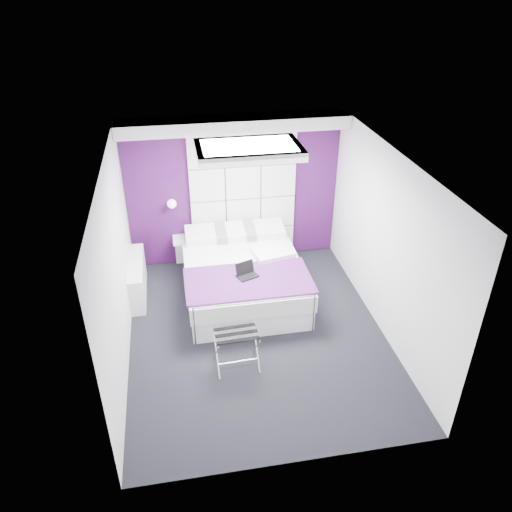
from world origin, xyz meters
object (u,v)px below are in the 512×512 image
Objects in this scene: radiator at (138,278)px; laptop at (247,272)px; bed at (243,276)px; nightstand at (186,239)px; luggage_rack at (237,349)px; wall_lamp at (172,203)px.

radiator is 4.10× the size of laptop.
bed is (1.65, -0.27, 0.03)m from radiator.
radiator is 1.12m from nightstand.
bed is at bearing 68.51° from laptop.
nightstand reaches higher than luggage_rack.
radiator is 2.70× the size of nightstand.
wall_lamp is at bearing 102.82° from laptop.
laptop is at bearing -90.15° from bed.
nightstand is (-0.82, 0.99, 0.21)m from bed.
bed is 1.31m from nightstand.
laptop is (-0.00, -0.45, 0.35)m from bed.
radiator is (-0.64, -0.76, -0.92)m from wall_lamp.
wall_lamp reaches higher than luggage_rack.
luggage_rack is 1.88× the size of laptop.
wall_lamp is at bearing 101.51° from luggage_rack.
wall_lamp is 1.87m from laptop.
wall_lamp is 0.51× the size of laptop.
bed is 4.07× the size of luggage_rack.
radiator is 2.18× the size of luggage_rack.
wall_lamp is at bearing 167.78° from nightstand.
wall_lamp is at bearing 49.90° from radiator.
bed is 1.67m from luggage_rack.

